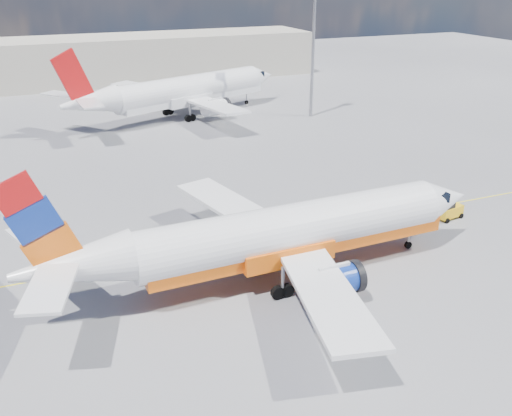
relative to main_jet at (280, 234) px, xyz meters
name	(u,v)px	position (x,y,z in m)	size (l,w,h in m)	color
ground	(261,259)	(-0.08, 3.01, -3.31)	(240.00, 240.00, 0.00)	slate
taxi_line	(245,242)	(-0.08, 6.01, -3.30)	(70.00, 0.15, 0.01)	yellow
terminal_main	(126,58)	(4.92, 78.01, 0.69)	(70.00, 14.00, 8.00)	beige
main_jet	(280,234)	(0.00, 0.00, 0.00)	(32.76, 25.92, 9.93)	white
second_jet	(184,91)	(6.82, 46.35, 0.32)	(35.70, 27.00, 10.90)	white
gse_tug	(448,210)	(17.29, 3.56, -2.52)	(2.54, 1.85, 1.67)	black
traffic_cone	(265,264)	(-0.30, 1.70, -3.01)	(0.44, 0.44, 0.62)	white
floodlight_mast	(314,29)	(23.43, 39.84, 8.63)	(1.45, 1.45, 19.92)	gray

